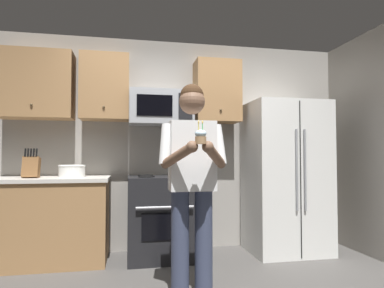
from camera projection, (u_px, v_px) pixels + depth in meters
The scene contains 10 objects.
wall_back at pixel (171, 144), 4.22m from camera, with size 4.40×0.10×2.60m, color gray.
oven_range at pixel (162, 217), 3.77m from camera, with size 0.76×0.70×0.93m.
microwave at pixel (161, 108), 3.94m from camera, with size 0.74×0.41×0.40m.
refrigerator at pixel (285, 177), 4.03m from camera, with size 0.90×0.75×1.80m.
cabinet_row_upper at pixel (112, 88), 3.89m from camera, with size 2.78×0.36×0.76m.
counter_left at pixel (40, 220), 3.55m from camera, with size 1.44×0.66×0.92m.
knife_block at pixel (31, 167), 3.50m from camera, with size 0.16×0.15×0.32m.
bowl_large_white at pixel (72, 171), 3.64m from camera, with size 0.29×0.29×0.13m.
person at pixel (192, 174), 2.78m from camera, with size 0.60×0.48×1.76m.
cupcake at pixel (201, 137), 2.47m from camera, with size 0.09×0.09×0.17m.
Camera 1 is at (-0.53, -2.44, 1.14)m, focal length 31.11 mm.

